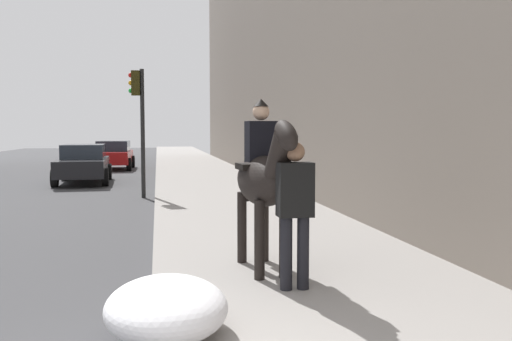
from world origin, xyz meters
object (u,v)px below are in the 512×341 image
(car_mid_lane, at_px, (113,155))
(traffic_light_near_curb, at_px, (139,112))
(car_near_lane, at_px, (84,163))
(pedestrian_greeting, at_px, (295,205))
(mounted_horse_near, at_px, (264,177))

(car_mid_lane, height_order, traffic_light_near_curb, traffic_light_near_curb)
(car_mid_lane, distance_m, traffic_light_near_curb, 12.41)
(car_near_lane, relative_size, traffic_light_near_curb, 1.18)
(pedestrian_greeting, bearing_deg, traffic_light_near_curb, 11.63)
(mounted_horse_near, bearing_deg, traffic_light_near_curb, -173.42)
(pedestrian_greeting, relative_size, car_near_lane, 0.39)
(car_mid_lane, relative_size, traffic_light_near_curb, 1.06)
(pedestrian_greeting, xyz_separation_m, car_mid_lane, (22.11, 3.73, -0.34))
(mounted_horse_near, xyz_separation_m, car_near_lane, (14.06, 4.06, -0.60))
(pedestrian_greeting, bearing_deg, mounted_horse_near, 12.65)
(car_near_lane, bearing_deg, mounted_horse_near, 13.77)
(car_mid_lane, xyz_separation_m, traffic_light_near_curb, (-12.17, -1.69, 1.74))
(mounted_horse_near, xyz_separation_m, pedestrian_greeting, (-0.86, -0.19, -0.25))
(pedestrian_greeting, distance_m, traffic_light_near_curb, 10.24)
(pedestrian_greeting, bearing_deg, car_near_lane, 15.96)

